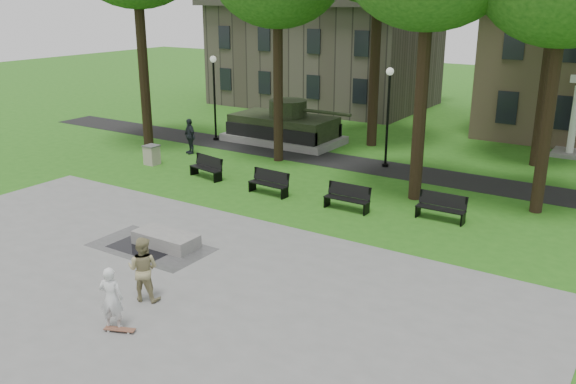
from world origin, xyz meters
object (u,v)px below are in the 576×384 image
at_px(park_bench_0, 207,167).
at_px(trash_bin, 152,155).
at_px(skateboarder, 111,298).
at_px(concrete_block, 166,239).
at_px(friend_watching, 143,269).

bearing_deg(park_bench_0, trash_bin, -173.31).
distance_m(skateboarder, park_bench_0, 13.18).
height_order(concrete_block, skateboarder, skateboarder).
bearing_deg(friend_watching, trash_bin, -65.56).
relative_size(concrete_block, friend_watching, 1.22).
bearing_deg(concrete_block, park_bench_0, 120.43).
distance_m(park_bench_0, trash_bin, 3.76).
height_order(skateboarder, trash_bin, skateboarder).
relative_size(friend_watching, park_bench_0, 0.97).
relative_size(concrete_block, skateboarder, 1.34).
relative_size(concrete_block, park_bench_0, 1.19).
bearing_deg(friend_watching, skateboarder, 86.87).
bearing_deg(skateboarder, friend_watching, -97.35).
bearing_deg(skateboarder, park_bench_0, -83.84).
height_order(skateboarder, friend_watching, friend_watching).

